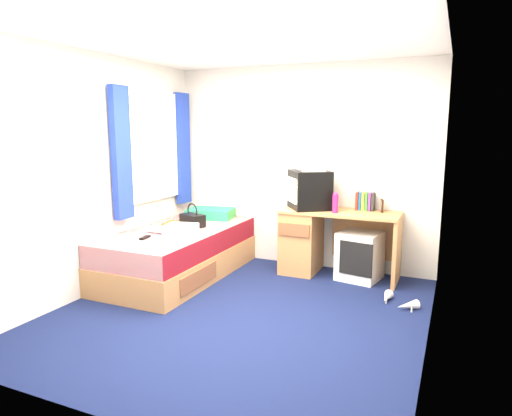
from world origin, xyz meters
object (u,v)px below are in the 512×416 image
at_px(pillow, 211,213).
at_px(pink_water_bottle, 335,204).
at_px(storage_cube, 360,256).
at_px(magazine, 175,223).
at_px(picture_frame, 382,206).
at_px(colour_swatch_fan, 162,240).
at_px(remote_control, 145,238).
at_px(handbag, 193,220).
at_px(vcr, 310,167).
at_px(water_bottle, 156,230).
at_px(desk, 316,238).
at_px(white_heels, 397,301).
at_px(crt_tv, 309,190).
at_px(bed, 179,253).
at_px(towel, 181,229).
at_px(aerosol_can, 330,202).

height_order(pillow, pink_water_bottle, pink_water_bottle).
xyz_separation_m(storage_cube, magazine, (-2.12, -0.46, 0.28)).
xyz_separation_m(pillow, picture_frame, (2.08, 0.15, 0.22)).
distance_m(pillow, storage_cube, 1.92).
height_order(colour_swatch_fan, remote_control, remote_control).
bearing_deg(handbag, pink_water_bottle, 35.29).
relative_size(vcr, magazine, 1.35).
height_order(pillow, water_bottle, pillow).
bearing_deg(desk, white_heels, -33.91).
relative_size(crt_tv, magazine, 2.12).
bearing_deg(vcr, remote_control, -78.08).
bearing_deg(bed, storage_cube, 20.71).
bearing_deg(pillow, desk, 1.18).
distance_m(crt_tv, picture_frame, 0.82).
height_order(vcr, magazine, vcr).
height_order(pillow, towel, pillow).
height_order(picture_frame, water_bottle, picture_frame).
bearing_deg(storage_cube, desk, -172.62).
relative_size(vcr, water_bottle, 1.89).
bearing_deg(water_bottle, pillow, 82.62).
xyz_separation_m(towel, colour_swatch_fan, (-0.02, -0.33, -0.05)).
bearing_deg(water_bottle, white_heels, 7.49).
xyz_separation_m(pillow, magazine, (-0.23, -0.46, -0.05)).
height_order(bed, desk, desk).
relative_size(picture_frame, water_bottle, 0.70).
bearing_deg(handbag, water_bottle, -91.72).
distance_m(picture_frame, handbag, 2.14).
height_order(vcr, pink_water_bottle, vcr).
bearing_deg(pillow, picture_frame, 4.17).
bearing_deg(remote_control, picture_frame, 23.11).
xyz_separation_m(crt_tv, towel, (-1.13, -0.94, -0.38)).
bearing_deg(crt_tv, storage_cube, 52.20).
relative_size(desk, handbag, 3.97).
xyz_separation_m(handbag, remote_control, (-0.14, -0.70, -0.07)).
bearing_deg(white_heels, magazine, 176.11).
height_order(towel, white_heels, towel).
distance_m(bed, water_bottle, 0.41).
relative_size(handbag, magazine, 1.17).
bearing_deg(colour_swatch_fan, bed, 105.90).
xyz_separation_m(storage_cube, water_bottle, (-2.01, -0.97, 0.31)).
bearing_deg(aerosol_can, magazine, -162.29).
distance_m(towel, white_heels, 2.31).
distance_m(storage_cube, picture_frame, 0.60).
bearing_deg(aerosol_can, colour_swatch_fan, -136.18).
bearing_deg(pillow, colour_swatch_fan, -83.74).
relative_size(crt_tv, colour_swatch_fan, 2.70).
bearing_deg(colour_swatch_fan, vcr, 47.69).
distance_m(handbag, water_bottle, 0.49).
bearing_deg(desk, pillow, -178.82).
distance_m(pillow, remote_control, 1.22).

